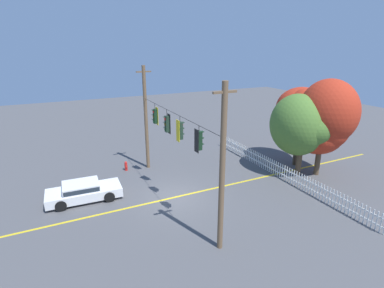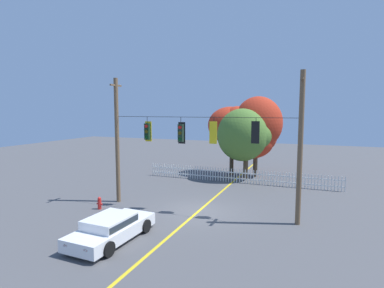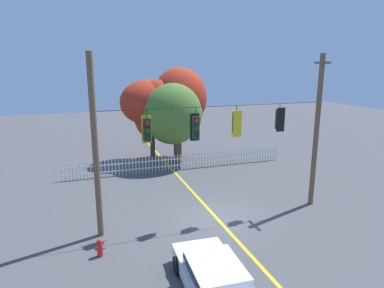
{
  "view_description": "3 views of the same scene",
  "coord_description": "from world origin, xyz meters",
  "px_view_note": "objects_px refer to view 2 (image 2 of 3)",
  "views": [
    {
      "loc": [
        15.61,
        -6.39,
        9.12
      ],
      "look_at": [
        -0.48,
        1.42,
        3.21
      ],
      "focal_mm": 27.87,
      "sensor_mm": 36.0,
      "label": 1
    },
    {
      "loc": [
        6.14,
        -16.46,
        5.85
      ],
      "look_at": [
        -0.77,
        0.97,
        3.81
      ],
      "focal_mm": 29.28,
      "sensor_mm": 36.0,
      "label": 2
    },
    {
      "loc": [
        -6.0,
        -14.24,
        7.36
      ],
      "look_at": [
        -0.93,
        0.95,
        3.55
      ],
      "focal_mm": 32.05,
      "sensor_mm": 36.0,
      "label": 3
    }
  ],
  "objects_px": {
    "autumn_oak_far_east": "(256,131)",
    "parked_car": "(111,228)",
    "traffic_signal_southbound_primary": "(147,131)",
    "autumn_maple_near_fence": "(232,128)",
    "traffic_signal_westbound_side": "(256,132)",
    "fire_hydrant": "(99,203)",
    "traffic_signal_northbound_primary": "(214,132)",
    "autumn_maple_mid": "(245,135)",
    "traffic_signal_eastbound_side": "(181,133)"
  },
  "relations": [
    {
      "from": "autumn_oak_far_east",
      "to": "parked_car",
      "type": "relative_size",
      "value": 1.56
    },
    {
      "from": "traffic_signal_southbound_primary",
      "to": "autumn_maple_near_fence",
      "type": "bearing_deg",
      "value": 77.4
    },
    {
      "from": "traffic_signal_westbound_side",
      "to": "fire_hydrant",
      "type": "xyz_separation_m",
      "value": [
        -8.82,
        -1.71,
        -4.33
      ]
    },
    {
      "from": "traffic_signal_northbound_primary",
      "to": "autumn_maple_mid",
      "type": "xyz_separation_m",
      "value": [
        -0.31,
        9.6,
        -0.86
      ]
    },
    {
      "from": "fire_hydrant",
      "to": "traffic_signal_eastbound_side",
      "type": "bearing_deg",
      "value": 20.92
    },
    {
      "from": "traffic_signal_westbound_side",
      "to": "autumn_oak_far_east",
      "type": "bearing_deg",
      "value": 99.96
    },
    {
      "from": "traffic_signal_southbound_primary",
      "to": "autumn_maple_mid",
      "type": "bearing_deg",
      "value": 67.95
    },
    {
      "from": "autumn_maple_mid",
      "to": "parked_car",
      "type": "xyz_separation_m",
      "value": [
        -2.82,
        -14.81,
        -3.15
      ]
    },
    {
      "from": "autumn_maple_near_fence",
      "to": "parked_car",
      "type": "distance_m",
      "value": 16.65
    },
    {
      "from": "traffic_signal_northbound_primary",
      "to": "parked_car",
      "type": "relative_size",
      "value": 0.32
    },
    {
      "from": "traffic_signal_southbound_primary",
      "to": "autumn_oak_far_east",
      "type": "relative_size",
      "value": 0.21
    },
    {
      "from": "traffic_signal_southbound_primary",
      "to": "fire_hydrant",
      "type": "height_order",
      "value": "traffic_signal_southbound_primary"
    },
    {
      "from": "autumn_maple_near_fence",
      "to": "parked_car",
      "type": "xyz_separation_m",
      "value": [
        -1.39,
        -16.19,
        -3.63
      ]
    },
    {
      "from": "parked_car",
      "to": "fire_hydrant",
      "type": "bearing_deg",
      "value": 134.12
    },
    {
      "from": "autumn_maple_mid",
      "to": "fire_hydrant",
      "type": "relative_size",
      "value": 8.09
    },
    {
      "from": "traffic_signal_southbound_primary",
      "to": "parked_car",
      "type": "relative_size",
      "value": 0.33
    },
    {
      "from": "autumn_maple_near_fence",
      "to": "fire_hydrant",
      "type": "height_order",
      "value": "autumn_maple_near_fence"
    },
    {
      "from": "traffic_signal_southbound_primary",
      "to": "fire_hydrant",
      "type": "relative_size",
      "value": 2.03
    },
    {
      "from": "traffic_signal_eastbound_side",
      "to": "traffic_signal_westbound_side",
      "type": "height_order",
      "value": "same"
    },
    {
      "from": "traffic_signal_southbound_primary",
      "to": "fire_hydrant",
      "type": "xyz_separation_m",
      "value": [
        -2.33,
        -1.73,
        -4.21
      ]
    },
    {
      "from": "autumn_oak_far_east",
      "to": "fire_hydrant",
      "type": "height_order",
      "value": "autumn_oak_far_east"
    },
    {
      "from": "traffic_signal_eastbound_side",
      "to": "parked_car",
      "type": "bearing_deg",
      "value": -102.28
    },
    {
      "from": "autumn_maple_near_fence",
      "to": "autumn_oak_far_east",
      "type": "relative_size",
      "value": 0.88
    },
    {
      "from": "traffic_signal_northbound_primary",
      "to": "autumn_oak_far_east",
      "type": "height_order",
      "value": "autumn_oak_far_east"
    },
    {
      "from": "fire_hydrant",
      "to": "autumn_maple_near_fence",
      "type": "bearing_deg",
      "value": 69.37
    },
    {
      "from": "autumn_maple_near_fence",
      "to": "fire_hydrant",
      "type": "xyz_separation_m",
      "value": [
        -4.78,
        -12.69,
        -3.87
      ]
    },
    {
      "from": "traffic_signal_eastbound_side",
      "to": "traffic_signal_westbound_side",
      "type": "xyz_separation_m",
      "value": [
        4.3,
        -0.02,
        0.16
      ]
    },
    {
      "from": "traffic_signal_eastbound_side",
      "to": "autumn_maple_mid",
      "type": "distance_m",
      "value": 9.76
    },
    {
      "from": "autumn_maple_mid",
      "to": "autumn_oak_far_east",
      "type": "distance_m",
      "value": 1.53
    },
    {
      "from": "autumn_maple_near_fence",
      "to": "autumn_oak_far_east",
      "type": "height_order",
      "value": "autumn_oak_far_east"
    },
    {
      "from": "traffic_signal_eastbound_side",
      "to": "fire_hydrant",
      "type": "bearing_deg",
      "value": -159.08
    },
    {
      "from": "autumn_oak_far_east",
      "to": "parked_car",
      "type": "bearing_deg",
      "value": -102.28
    },
    {
      "from": "traffic_signal_southbound_primary",
      "to": "traffic_signal_northbound_primary",
      "type": "relative_size",
      "value": 1.03
    },
    {
      "from": "autumn_oak_far_east",
      "to": "fire_hydrant",
      "type": "xyz_separation_m",
      "value": [
        -6.9,
        -12.64,
        -3.69
      ]
    },
    {
      "from": "autumn_maple_near_fence",
      "to": "fire_hydrant",
      "type": "bearing_deg",
      "value": -110.63
    },
    {
      "from": "traffic_signal_southbound_primary",
      "to": "fire_hydrant",
      "type": "bearing_deg",
      "value": -143.36
    },
    {
      "from": "traffic_signal_eastbound_side",
      "to": "traffic_signal_westbound_side",
      "type": "relative_size",
      "value": 1.15
    },
    {
      "from": "traffic_signal_southbound_primary",
      "to": "traffic_signal_eastbound_side",
      "type": "xyz_separation_m",
      "value": [
        2.2,
        0.0,
        -0.03
      ]
    },
    {
      "from": "traffic_signal_eastbound_side",
      "to": "traffic_signal_northbound_primary",
      "type": "xyz_separation_m",
      "value": [
        1.99,
        -0.02,
        0.08
      ]
    },
    {
      "from": "traffic_signal_eastbound_side",
      "to": "parked_car",
      "type": "xyz_separation_m",
      "value": [
        -1.14,
        -5.23,
        -3.93
      ]
    },
    {
      "from": "autumn_oak_far_east",
      "to": "parked_car",
      "type": "height_order",
      "value": "autumn_oak_far_east"
    },
    {
      "from": "autumn_maple_near_fence",
      "to": "autumn_oak_far_east",
      "type": "distance_m",
      "value": 2.13
    },
    {
      "from": "traffic_signal_southbound_primary",
      "to": "autumn_maple_near_fence",
      "type": "height_order",
      "value": "autumn_maple_near_fence"
    },
    {
      "from": "traffic_signal_southbound_primary",
      "to": "autumn_oak_far_east",
      "type": "distance_m",
      "value": 11.84
    },
    {
      "from": "autumn_maple_near_fence",
      "to": "fire_hydrant",
      "type": "distance_m",
      "value": 14.1
    },
    {
      "from": "autumn_oak_far_east",
      "to": "autumn_maple_near_fence",
      "type": "bearing_deg",
      "value": 178.68
    },
    {
      "from": "traffic_signal_southbound_primary",
      "to": "autumn_maple_near_fence",
      "type": "distance_m",
      "value": 11.24
    },
    {
      "from": "traffic_signal_northbound_primary",
      "to": "autumn_maple_near_fence",
      "type": "distance_m",
      "value": 11.13
    },
    {
      "from": "traffic_signal_eastbound_side",
      "to": "autumn_maple_mid",
      "type": "bearing_deg",
      "value": 80.06
    },
    {
      "from": "traffic_signal_westbound_side",
      "to": "autumn_oak_far_east",
      "type": "xyz_separation_m",
      "value": [
        -1.92,
        10.93,
        -0.64
      ]
    }
  ]
}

